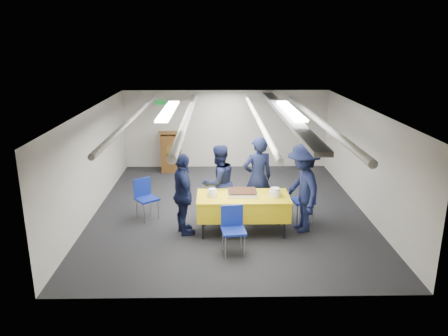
% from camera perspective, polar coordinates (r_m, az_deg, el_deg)
% --- Properties ---
extents(ground, '(7.00, 7.00, 0.00)m').
position_cam_1_polar(ground, '(9.97, 0.68, -5.46)').
color(ground, black).
rests_on(ground, ground).
extents(room_shell, '(6.00, 7.00, 2.30)m').
position_cam_1_polar(room_shell, '(9.85, 1.19, 5.27)').
color(room_shell, beige).
rests_on(room_shell, ground).
extents(serving_table, '(1.82, 0.88, 0.77)m').
position_cam_1_polar(serving_table, '(8.68, 2.49, -4.95)').
color(serving_table, black).
rests_on(serving_table, ground).
extents(sheet_cake, '(0.57, 0.45, 0.10)m').
position_cam_1_polar(sheet_cake, '(8.63, 2.40, -3.24)').
color(sheet_cake, white).
rests_on(sheet_cake, serving_table).
extents(plate_stack_left, '(0.19, 0.19, 0.16)m').
position_cam_1_polar(plate_stack_left, '(8.52, -1.53, -3.32)').
color(plate_stack_left, white).
rests_on(plate_stack_left, serving_table).
extents(plate_stack_right, '(0.22, 0.22, 0.17)m').
position_cam_1_polar(plate_stack_right, '(8.59, 6.68, -3.21)').
color(plate_stack_right, white).
rests_on(plate_stack_right, serving_table).
extents(podium, '(0.62, 0.53, 1.25)m').
position_cam_1_polar(podium, '(12.75, -6.93, 2.25)').
color(podium, brown).
rests_on(podium, ground).
extents(chair_near, '(0.47, 0.47, 0.87)m').
position_cam_1_polar(chair_near, '(7.89, 1.16, -7.42)').
color(chair_near, gray).
rests_on(chair_near, ground).
extents(chair_right, '(0.48, 0.48, 0.87)m').
position_cam_1_polar(chair_right, '(9.38, 10.78, -3.75)').
color(chair_right, gray).
rests_on(chair_right, ground).
extents(chair_left, '(0.59, 0.59, 0.87)m').
position_cam_1_polar(chair_left, '(9.53, -10.31, -3.40)').
color(chair_left, gray).
rests_on(chair_left, ground).
extents(sailor_a, '(0.75, 0.60, 1.80)m').
position_cam_1_polar(sailor_a, '(9.28, 4.42, -1.31)').
color(sailor_a, black).
rests_on(sailor_a, ground).
extents(sailor_b, '(1.00, 0.96, 1.63)m').
position_cam_1_polar(sailor_b, '(9.22, -0.70, -1.93)').
color(sailor_b, black).
rests_on(sailor_b, ground).
extents(sailor_c, '(0.69, 1.04, 1.64)m').
position_cam_1_polar(sailor_c, '(8.55, -5.33, -3.49)').
color(sailor_c, black).
rests_on(sailor_c, ground).
extents(sailor_d, '(0.86, 1.25, 1.79)m').
position_cam_1_polar(sailor_d, '(8.78, 10.19, -2.63)').
color(sailor_d, black).
rests_on(sailor_d, ground).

